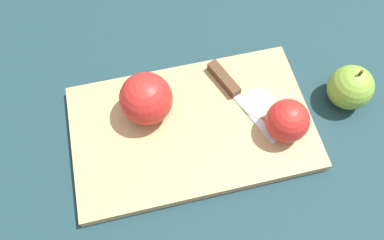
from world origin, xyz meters
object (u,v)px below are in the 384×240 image
knife (228,84)px  apple_whole (350,87)px  apple_half_right (287,121)px  apple_half_left (146,99)px

knife → apple_whole: bearing=51.9°
apple_half_right → knife: 0.13m
apple_half_right → knife: bearing=72.7°
knife → apple_half_right: bearing=11.5°
apple_half_left → apple_half_right: 0.24m
knife → apple_whole: 0.22m
knife → apple_whole: apple_whole is taller
apple_half_left → apple_half_right: apple_half_left is taller
apple_half_right → knife: (-0.09, 0.09, -0.03)m
apple_half_left → knife: bearing=77.3°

